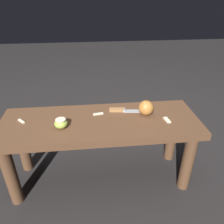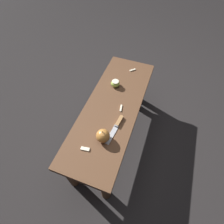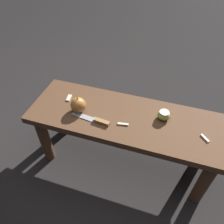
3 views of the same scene
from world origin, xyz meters
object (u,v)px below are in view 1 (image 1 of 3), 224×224
at_px(wooden_bench, 100,133).
at_px(knife, 123,110).
at_px(apple_whole, 146,108).
at_px(apple_cut, 61,123).

height_order(wooden_bench, knife, knife).
distance_m(knife, apple_whole, 0.14).
height_order(apple_whole, apple_cut, apple_whole).
xyz_separation_m(wooden_bench, apple_whole, (-0.27, -0.04, 0.13)).
bearing_deg(wooden_bench, knife, -148.87).
height_order(wooden_bench, apple_cut, apple_cut).
height_order(wooden_bench, apple_whole, apple_whole).
bearing_deg(wooden_bench, apple_whole, -172.18).
bearing_deg(apple_cut, apple_whole, -169.72).
distance_m(wooden_bench, apple_whole, 0.30).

